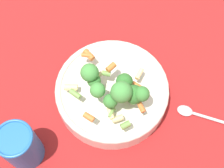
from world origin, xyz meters
TOP-DOWN VIEW (x-y plane):
  - ground_plane at (0.00, 0.00)m, footprint 3.00×3.00m
  - bowl at (0.00, 0.00)m, footprint 0.26×0.26m
  - pasta_salad at (-0.03, -0.00)m, footprint 0.20×0.18m
  - cup at (-0.12, 0.19)m, footprint 0.08×0.08m
  - spoon at (-0.07, -0.20)m, footprint 0.08×0.17m

SIDE VIEW (x-z plane):
  - ground_plane at x=0.00m, z-range 0.00..0.00m
  - spoon at x=-0.07m, z-range 0.00..0.01m
  - bowl at x=0.00m, z-range 0.00..0.05m
  - cup at x=-0.12m, z-range 0.00..0.12m
  - pasta_salad at x=-0.03m, z-range 0.06..0.14m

